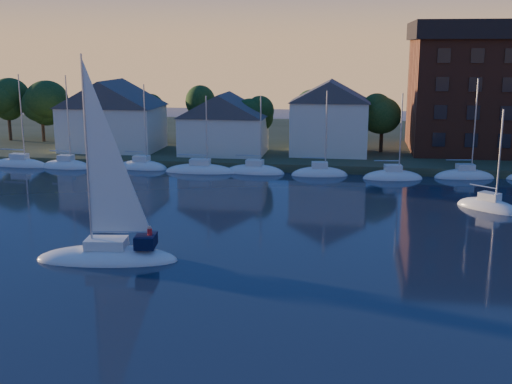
% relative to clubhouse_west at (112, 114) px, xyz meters
% --- Properties ---
extents(ground, '(260.00, 260.00, 0.00)m').
position_rel_clubhouse_west_xyz_m(ground, '(22.00, -58.00, -5.93)').
color(ground, black).
rests_on(ground, ground).
extents(shoreline_land, '(160.00, 50.00, 2.00)m').
position_rel_clubhouse_west_xyz_m(shoreline_land, '(22.00, 17.00, -5.93)').
color(shoreline_land, '#2C3821').
rests_on(shoreline_land, ground).
extents(wooden_dock, '(120.00, 3.00, 1.00)m').
position_rel_clubhouse_west_xyz_m(wooden_dock, '(22.00, -6.00, -5.93)').
color(wooden_dock, brown).
rests_on(wooden_dock, ground).
extents(clubhouse_west, '(13.65, 9.45, 9.64)m').
position_rel_clubhouse_west_xyz_m(clubhouse_west, '(0.00, 0.00, 0.00)').
color(clubhouse_west, white).
rests_on(clubhouse_west, shoreline_land).
extents(clubhouse_centre, '(11.55, 8.40, 8.08)m').
position_rel_clubhouse_west_xyz_m(clubhouse_centre, '(16.00, -1.00, -0.80)').
color(clubhouse_centre, white).
rests_on(clubhouse_centre, shoreline_land).
extents(clubhouse_east, '(10.50, 8.40, 9.80)m').
position_rel_clubhouse_west_xyz_m(clubhouse_east, '(30.00, 1.00, 0.07)').
color(clubhouse_east, white).
rests_on(clubhouse_east, shoreline_land).
extents(tree_line, '(93.40, 5.40, 8.90)m').
position_rel_clubhouse_west_xyz_m(tree_line, '(24.00, 5.00, 1.24)').
color(tree_line, '#3B2B1B').
rests_on(tree_line, shoreline_land).
extents(moored_fleet, '(95.50, 2.40, 12.05)m').
position_rel_clubhouse_west_xyz_m(moored_fleet, '(26.00, -9.00, -5.83)').
color(moored_fleet, silver).
rests_on(moored_fleet, ground).
extents(hero_sailboat, '(10.64, 4.57, 15.79)m').
position_rel_clubhouse_west_xyz_m(hero_sailboat, '(16.03, -42.80, -5.29)').
color(hero_sailboat, silver).
rests_on(hero_sailboat, ground).
extents(drifting_sailboat_right, '(6.48, 5.91, 10.65)m').
position_rel_clubhouse_west_xyz_m(drifting_sailboat_right, '(46.18, -23.23, -5.84)').
color(drifting_sailboat_right, silver).
rests_on(drifting_sailboat_right, ground).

